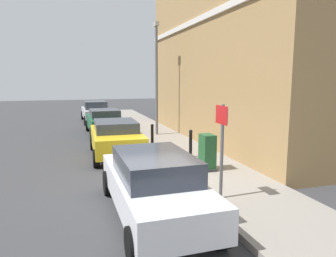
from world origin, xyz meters
TOP-DOWN VIEW (x-y plane):
  - ground at (0.00, 0.00)m, footprint 80.00×80.00m
  - sidewalk at (1.90, 6.00)m, footprint 2.59×30.00m
  - corner_building at (6.48, 4.89)m, footprint 6.67×13.78m
  - car_white at (-0.68, -2.56)m, footprint 1.85×4.47m
  - car_yellow at (-0.70, 3.32)m, footprint 2.00×4.02m
  - car_green at (-0.63, 8.57)m, footprint 1.91×4.02m
  - car_silver at (-0.72, 14.05)m, footprint 1.90×4.43m
  - utility_cabinet at (1.76, 0.04)m, footprint 0.46×0.61m
  - bollard_near_cabinet at (1.86, 1.78)m, footprint 0.14×0.14m
  - bollard_far_kerb at (0.86, 3.65)m, footprint 0.14×0.14m
  - street_sign at (1.07, -2.32)m, footprint 0.08×0.60m
  - lamppost at (1.93, 6.94)m, footprint 0.20×0.44m

SIDE VIEW (x-z plane):
  - ground at x=0.00m, z-range 0.00..0.00m
  - sidewalk at x=1.90m, z-range 0.00..0.15m
  - utility_cabinet at x=1.76m, z-range 0.11..1.26m
  - bollard_near_cabinet at x=1.86m, z-range 0.19..1.22m
  - bollard_far_kerb at x=0.86m, z-range 0.19..1.22m
  - car_green at x=-0.63m, z-range 0.04..1.43m
  - car_silver at x=-0.72m, z-range 0.02..1.50m
  - car_yellow at x=-0.70m, z-range 0.05..1.47m
  - car_white at x=-0.68m, z-range 0.03..1.50m
  - street_sign at x=1.07m, z-range 0.51..2.81m
  - lamppost at x=1.93m, z-range 0.44..6.16m
  - corner_building at x=6.48m, z-range 0.00..8.72m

